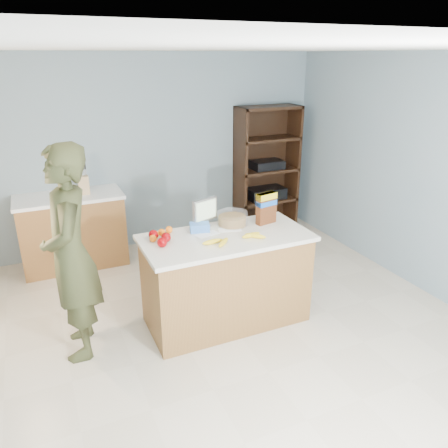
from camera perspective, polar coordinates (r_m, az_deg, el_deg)
name	(u,v)px	position (r m, az deg, el deg)	size (l,w,h in m)	color
floor	(239,336)	(4.22, 2.01, -14.37)	(4.50, 5.00, 0.02)	beige
walls	(242,163)	(3.52, 2.35, 8.02)	(4.52, 5.02, 2.51)	gray
counter_peninsula	(226,282)	(4.23, 0.28, -7.63)	(1.56, 0.76, 0.90)	brown
back_cabinet	(73,230)	(5.65, -19.14, -0.78)	(1.24, 0.62, 0.90)	brown
shelving_unit	(265,172)	(6.43, 5.36, 6.83)	(0.90, 0.40, 1.80)	black
person	(71,255)	(3.81, -19.40, -3.80)	(0.67, 0.44, 1.84)	#36391E
knife_block	(84,184)	(5.47, -17.87, 4.95)	(0.12, 0.10, 0.31)	tan
envelopes	(219,232)	(4.10, -0.71, -1.03)	(0.48, 0.18, 0.00)	white
bananas	(236,239)	(3.90, 1.56, -1.93)	(0.59, 0.19, 0.04)	yellow
apples	(161,238)	(3.90, -8.29, -1.84)	(0.18, 0.29, 0.09)	#860206
oranges	(161,234)	(4.01, -8.24, -1.31)	(0.26, 0.21, 0.07)	orange
blue_carton	(200,227)	(4.11, -3.20, -0.44)	(0.18, 0.12, 0.08)	blue
salad_bowl	(232,219)	(4.26, 1.08, 0.62)	(0.30, 0.30, 0.13)	#267219
tv	(205,211)	(4.18, -2.49, 1.71)	(0.28, 0.12, 0.28)	silver
cereal_box	(266,206)	(4.28, 5.56, 2.37)	(0.22, 0.12, 0.31)	#592B14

